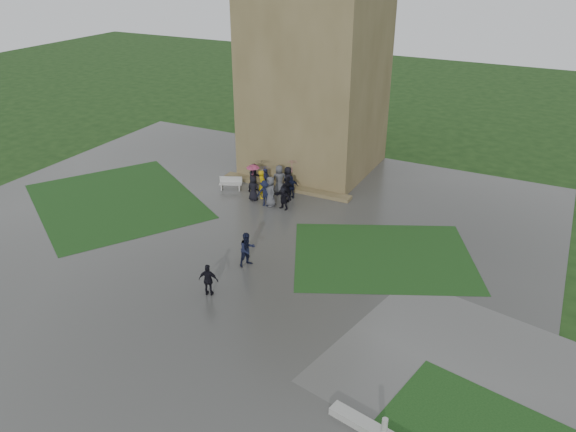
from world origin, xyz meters
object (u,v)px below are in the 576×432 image
at_px(bench, 231,183).
at_px(pedestrian_mid, 247,249).
at_px(tower, 317,37).
at_px(pedestrian_near, 209,280).

distance_m(bench, pedestrian_mid, 9.65).
distance_m(tower, bench, 11.01).
bearing_deg(pedestrian_near, tower, -96.63).
relative_size(tower, pedestrian_mid, 10.14).
bearing_deg(pedestrian_near, pedestrian_mid, -109.33).
xyz_separation_m(tower, pedestrian_near, (2.52, -16.95, -8.20)).
relative_size(bench, pedestrian_mid, 0.86).
xyz_separation_m(bench, pedestrian_near, (5.61, -10.73, 0.35)).
height_order(bench, pedestrian_near, pedestrian_near).
relative_size(pedestrian_mid, pedestrian_near, 1.13).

